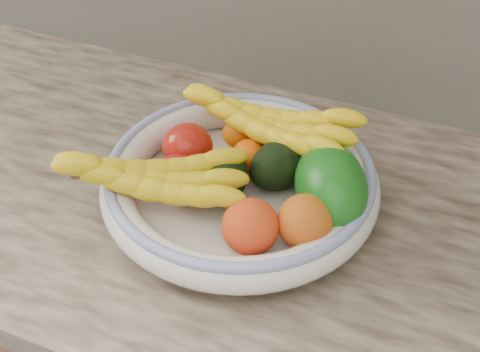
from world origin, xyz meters
name	(u,v)px	position (x,y,z in m)	size (l,w,h in m)	color
fruit_bowl	(240,182)	(0.00, 1.66, 0.95)	(0.39, 0.39, 0.08)	silver
clementine_back_left	(239,133)	(-0.04, 1.76, 0.95)	(0.05, 0.05, 0.05)	orange
clementine_back_right	(276,145)	(0.02, 1.75, 0.95)	(0.06, 0.06, 0.05)	orange
clementine_back_mid	(250,156)	(-0.01, 1.71, 0.95)	(0.05, 0.05, 0.05)	#FB6305
tomato_left	(188,147)	(-0.10, 1.69, 0.96)	(0.08, 0.08, 0.07)	#AC190E
tomato_near_left	(177,177)	(-0.08, 1.62, 0.96)	(0.07, 0.07, 0.06)	#B20F18
avocado_center	(225,177)	(-0.02, 1.64, 0.96)	(0.06, 0.09, 0.06)	black
avocado_right	(282,163)	(0.05, 1.70, 0.96)	(0.07, 0.10, 0.07)	black
green_mango	(331,187)	(0.13, 1.67, 0.98)	(0.09, 0.14, 0.10)	#105710
peach_front	(250,227)	(0.05, 1.57, 0.97)	(0.07, 0.07, 0.07)	orange
peach_right	(305,222)	(0.11, 1.60, 0.97)	(0.07, 0.07, 0.07)	orange
banana_bunch_back	(267,127)	(0.01, 1.75, 0.99)	(0.29, 0.11, 0.08)	yellow
banana_bunch_front	(152,182)	(-0.09, 1.58, 0.98)	(0.27, 0.11, 0.08)	yellow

